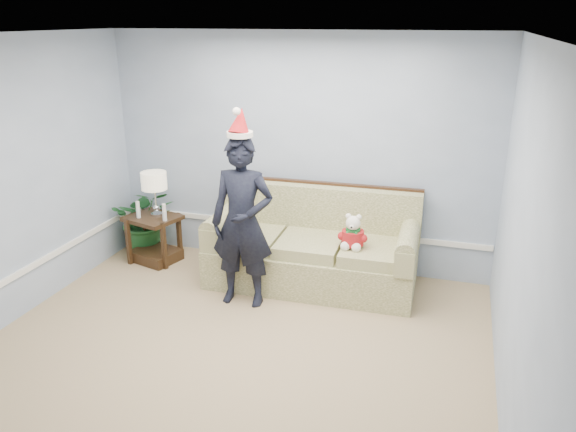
% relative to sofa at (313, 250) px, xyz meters
% --- Properties ---
extents(room_shell, '(4.54, 5.04, 2.74)m').
position_rel_sofa_xyz_m(room_shell, '(-0.33, -2.03, 0.97)').
color(room_shell, tan).
rests_on(room_shell, ground).
extents(wainscot_trim, '(4.49, 4.99, 0.06)m').
position_rel_sofa_xyz_m(wainscot_trim, '(-1.51, -0.85, 0.07)').
color(wainscot_trim, white).
rests_on(wainscot_trim, room_shell).
extents(sofa, '(2.29, 1.02, 1.06)m').
position_rel_sofa_xyz_m(sofa, '(0.00, 0.00, 0.00)').
color(sofa, '#616931').
rests_on(sofa, room_shell).
extents(side_table, '(0.70, 0.64, 0.57)m').
position_rel_sofa_xyz_m(side_table, '(-1.99, -0.02, -0.15)').
color(side_table, '#3C2715').
rests_on(side_table, room_shell).
extents(table_lamp, '(0.30, 0.30, 0.54)m').
position_rel_sofa_xyz_m(table_lamp, '(-1.96, 0.03, 0.60)').
color(table_lamp, silver).
rests_on(table_lamp, side_table).
extents(candle_pair, '(0.40, 0.05, 0.20)m').
position_rel_sofa_xyz_m(candle_pair, '(-1.95, -0.11, 0.29)').
color(candle_pair, silver).
rests_on(candle_pair, side_table).
extents(houseplant, '(0.96, 0.92, 0.84)m').
position_rel_sofa_xyz_m(houseplant, '(-2.25, 0.23, 0.04)').
color(houseplant, '#21602C').
rests_on(houseplant, room_shell).
extents(man, '(0.67, 0.46, 1.76)m').
position_rel_sofa_xyz_m(man, '(-0.56, -0.68, 0.50)').
color(man, black).
rests_on(man, room_shell).
extents(santa_hat, '(0.29, 0.31, 0.30)m').
position_rel_sofa_xyz_m(santa_hat, '(-0.56, -0.66, 1.50)').
color(santa_hat, white).
rests_on(santa_hat, man).
extents(teddy_bear, '(0.23, 0.26, 0.37)m').
position_rel_sofa_xyz_m(teddy_bear, '(0.48, -0.23, 0.32)').
color(teddy_bear, white).
rests_on(teddy_bear, sofa).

